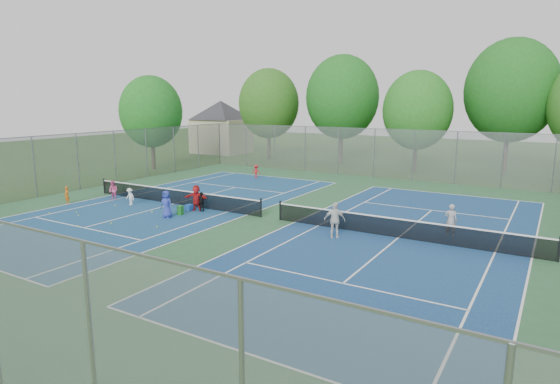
# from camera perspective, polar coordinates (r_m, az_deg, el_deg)

# --- Properties ---
(ground) EXTENTS (120.00, 120.00, 0.00)m
(ground) POSITION_cam_1_polar(r_m,az_deg,el_deg) (25.22, -1.17, -3.28)
(ground) COLOR #2B5119
(ground) RESTS_ON ground
(court_pad) EXTENTS (32.00, 32.00, 0.01)m
(court_pad) POSITION_cam_1_polar(r_m,az_deg,el_deg) (25.22, -1.17, -3.26)
(court_pad) COLOR #2A5A36
(court_pad) RESTS_ON ground
(court_left) EXTENTS (10.97, 23.77, 0.01)m
(court_left) POSITION_cam_1_polar(r_m,az_deg,el_deg) (29.45, -12.79, -1.42)
(court_left) COLOR navy
(court_left) RESTS_ON court_pad
(court_right) EXTENTS (10.97, 23.77, 0.01)m
(court_right) POSITION_cam_1_polar(r_m,az_deg,el_deg) (22.42, 14.23, -5.43)
(court_right) COLOR navy
(court_right) RESTS_ON court_pad
(net_left) EXTENTS (12.87, 0.10, 0.91)m
(net_left) POSITION_cam_1_polar(r_m,az_deg,el_deg) (29.36, -12.83, -0.58)
(net_left) COLOR black
(net_left) RESTS_ON ground
(net_right) EXTENTS (12.87, 0.10, 0.91)m
(net_right) POSITION_cam_1_polar(r_m,az_deg,el_deg) (22.30, 14.28, -4.35)
(net_right) COLOR black
(net_right) RESTS_ON ground
(fence_north) EXTENTS (32.00, 0.10, 4.00)m
(fence_north) POSITION_cam_1_polar(r_m,az_deg,el_deg) (39.15, 11.41, 4.66)
(fence_north) COLOR gray
(fence_north) RESTS_ON ground
(fence_west) EXTENTS (0.10, 32.00, 4.00)m
(fence_west) POSITION_cam_1_polar(r_m,az_deg,el_deg) (35.88, -23.42, 3.38)
(fence_west) COLOR gray
(fence_west) RESTS_ON ground
(house) EXTENTS (11.03, 11.03, 7.30)m
(house) POSITION_cam_1_polar(r_m,az_deg,el_deg) (56.79, -7.20, 8.99)
(house) COLOR #B7A88C
(house) RESTS_ON ground
(tree_nw) EXTENTS (6.40, 6.40, 9.58)m
(tree_nw) POSITION_cam_1_polar(r_m,az_deg,el_deg) (50.50, -1.38, 10.71)
(tree_nw) COLOR #443326
(tree_nw) RESTS_ON ground
(tree_nl) EXTENTS (7.20, 7.20, 10.69)m
(tree_nl) POSITION_cam_1_polar(r_m,az_deg,el_deg) (47.63, 7.60, 11.38)
(tree_nl) COLOR #443326
(tree_nl) RESTS_ON ground
(tree_nc) EXTENTS (6.00, 6.00, 8.85)m
(tree_nc) POSITION_cam_1_polar(r_m,az_deg,el_deg) (43.11, 16.40, 9.53)
(tree_nc) COLOR #443326
(tree_nc) RESTS_ON ground
(tree_nr) EXTENTS (7.60, 7.60, 11.42)m
(tree_nr) POSITION_cam_1_polar(r_m,az_deg,el_deg) (44.86, 26.36, 11.00)
(tree_nr) COLOR #443326
(tree_nr) RESTS_ON ground
(tree_side_w) EXTENTS (5.60, 5.60, 8.47)m
(tree_side_w) POSITION_cam_1_polar(r_m,az_deg,el_deg) (44.34, -15.46, 9.42)
(tree_side_w) COLOR #443326
(tree_side_w) RESTS_ON ground
(ball_crate) EXTENTS (0.41, 0.41, 0.33)m
(ball_crate) POSITION_cam_1_polar(r_m,az_deg,el_deg) (27.61, -10.97, -1.86)
(ball_crate) COLOR blue
(ball_crate) RESTS_ON ground
(ball_hopper) EXTENTS (0.29, 0.29, 0.53)m
(ball_hopper) POSITION_cam_1_polar(r_m,az_deg,el_deg) (26.52, -12.05, -2.22)
(ball_hopper) COLOR #238226
(ball_hopper) RESTS_ON ground
(student_a) EXTENTS (0.43, 0.31, 1.09)m
(student_a) POSITION_cam_1_polar(r_m,az_deg,el_deg) (31.51, -24.55, -0.37)
(student_a) COLOR #C45A12
(student_a) RESTS_ON ground
(student_b) EXTENTS (0.65, 0.54, 1.23)m
(student_b) POSITION_cam_1_polar(r_m,az_deg,el_deg) (31.63, -19.66, 0.18)
(student_b) COLOR #E65995
(student_b) RESTS_ON ground
(student_c) EXTENTS (0.70, 0.43, 1.06)m
(student_c) POSITION_cam_1_polar(r_m,az_deg,el_deg) (29.73, -17.82, -0.55)
(student_c) COLOR white
(student_c) RESTS_ON ground
(student_d) EXTENTS (0.71, 0.41, 1.13)m
(student_d) POSITION_cam_1_polar(r_m,az_deg,el_deg) (27.10, -9.55, -1.18)
(student_d) COLOR black
(student_d) RESTS_ON ground
(student_e) EXTENTS (0.76, 0.52, 1.50)m
(student_e) POSITION_cam_1_polar(r_m,az_deg,el_deg) (26.00, -13.66, -1.46)
(student_e) COLOR #2A399B
(student_e) RESTS_ON ground
(student_f) EXTENTS (1.48, 0.88, 1.52)m
(student_f) POSITION_cam_1_polar(r_m,az_deg,el_deg) (27.19, -10.17, -0.74)
(student_f) COLOR #AB181A
(student_f) RESTS_ON ground
(child_far_baseline) EXTENTS (0.78, 0.57, 1.08)m
(child_far_baseline) POSITION_cam_1_polar(r_m,az_deg,el_deg) (38.30, -2.92, 2.52)
(child_far_baseline) COLOR #AE1820
(child_far_baseline) RESTS_ON ground
(instructor) EXTENTS (0.60, 0.42, 1.56)m
(instructor) POSITION_cam_1_polar(r_m,az_deg,el_deg) (23.21, 20.10, -3.26)
(instructor) COLOR #949497
(instructor) RESTS_ON ground
(teen_court_b) EXTENTS (1.06, 0.83, 1.67)m
(teen_court_b) POSITION_cam_1_polar(r_m,az_deg,el_deg) (21.79, 6.66, -3.41)
(teen_court_b) COLOR silver
(teen_court_b) RESTS_ON ground
(tennis_ball_0) EXTENTS (0.07, 0.07, 0.07)m
(tennis_ball_0) POSITION_cam_1_polar(r_m,az_deg,el_deg) (27.46, -15.34, -2.41)
(tennis_ball_0) COLOR #EBF037
(tennis_ball_0) RESTS_ON ground
(tennis_ball_1) EXTENTS (0.07, 0.07, 0.07)m
(tennis_ball_1) POSITION_cam_1_polar(r_m,az_deg,el_deg) (29.27, -26.27, -2.35)
(tennis_ball_1) COLOR #BADE33
(tennis_ball_1) RESTS_ON ground
(tennis_ball_2) EXTENTS (0.07, 0.07, 0.07)m
(tennis_ball_2) POSITION_cam_1_polar(r_m,az_deg,el_deg) (27.31, -11.16, -2.29)
(tennis_ball_2) COLOR #B6DD33
(tennis_ball_2) RESTS_ON ground
(tennis_ball_3) EXTENTS (0.07, 0.07, 0.07)m
(tennis_ball_3) POSITION_cam_1_polar(r_m,az_deg,el_deg) (29.86, -19.45, -1.57)
(tennis_ball_3) COLOR #CFEC37
(tennis_ball_3) RESTS_ON ground
(tennis_ball_4) EXTENTS (0.07, 0.07, 0.07)m
(tennis_ball_4) POSITION_cam_1_polar(r_m,az_deg,el_deg) (28.81, -23.55, -2.32)
(tennis_ball_4) COLOR #A3C32D
(tennis_ball_4) RESTS_ON ground
(tennis_ball_5) EXTENTS (0.07, 0.07, 0.07)m
(tennis_ball_5) POSITION_cam_1_polar(r_m,az_deg,el_deg) (25.71, -23.44, -3.86)
(tennis_ball_5) COLOR #BCE334
(tennis_ball_5) RESTS_ON ground
(tennis_ball_6) EXTENTS (0.07, 0.07, 0.07)m
(tennis_ball_6) POSITION_cam_1_polar(r_m,az_deg,el_deg) (27.98, -13.62, -2.07)
(tennis_ball_6) COLOR #BCDE33
(tennis_ball_6) RESTS_ON ground
(tennis_ball_7) EXTENTS (0.07, 0.07, 0.07)m
(tennis_ball_7) POSITION_cam_1_polar(r_m,az_deg,el_deg) (27.35, -13.34, -2.36)
(tennis_ball_7) COLOR #C5EF37
(tennis_ball_7) RESTS_ON ground
(tennis_ball_8) EXTENTS (0.07, 0.07, 0.07)m
(tennis_ball_8) POSITION_cam_1_polar(r_m,az_deg,el_deg) (25.60, -19.85, -3.66)
(tennis_ball_8) COLOR #B9CC2F
(tennis_ball_8) RESTS_ON ground
(tennis_ball_9) EXTENTS (0.07, 0.07, 0.07)m
(tennis_ball_9) POSITION_cam_1_polar(r_m,az_deg,el_deg) (24.23, -14.78, -4.17)
(tennis_ball_9) COLOR #C4E936
(tennis_ball_9) RESTS_ON ground
(tennis_ball_10) EXTENTS (0.07, 0.07, 0.07)m
(tennis_ball_10) POSITION_cam_1_polar(r_m,az_deg,el_deg) (27.99, -23.35, -2.68)
(tennis_ball_10) COLOR yellow
(tennis_ball_10) RESTS_ON ground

